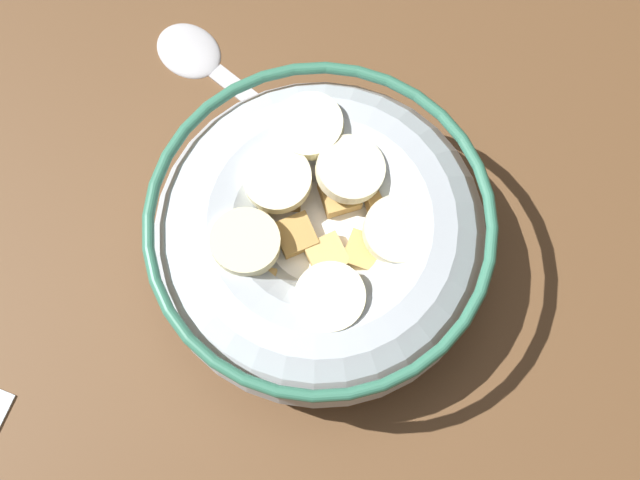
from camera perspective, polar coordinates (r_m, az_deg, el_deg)
ground_plane at (r=48.90cm, az=-0.00°, el=-1.36°), size 111.51×111.51×2.00cm
cereal_bowl at (r=44.67cm, az=-0.01°, el=0.16°), size 17.26×17.26×6.82cm
spoon at (r=52.38cm, az=-7.30°, el=11.31°), size 3.78×13.60×0.80cm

